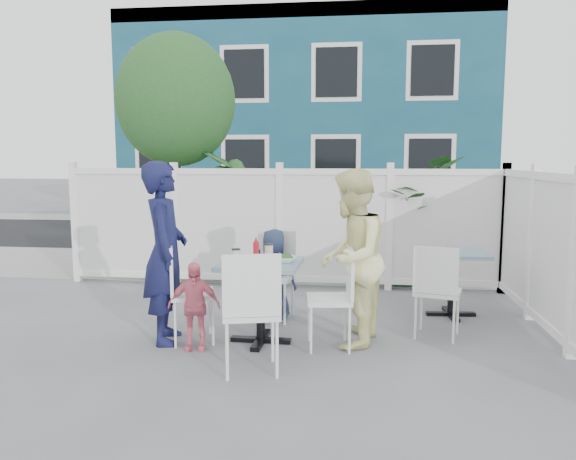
# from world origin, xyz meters

# --- Properties ---
(ground) EXTENTS (80.00, 80.00, 0.00)m
(ground) POSITION_xyz_m (0.00, 0.00, 0.00)
(ground) COLOR slate
(near_sidewalk) EXTENTS (24.00, 2.60, 0.01)m
(near_sidewalk) POSITION_xyz_m (0.00, 3.80, 0.01)
(near_sidewalk) COLOR gray
(near_sidewalk) RESTS_ON ground
(street) EXTENTS (24.00, 5.00, 0.01)m
(street) POSITION_xyz_m (0.00, 7.50, 0.00)
(street) COLOR black
(street) RESTS_ON ground
(far_sidewalk) EXTENTS (24.00, 1.60, 0.01)m
(far_sidewalk) POSITION_xyz_m (0.00, 10.60, 0.01)
(far_sidewalk) COLOR gray
(far_sidewalk) RESTS_ON ground
(building) EXTENTS (11.00, 6.00, 6.00)m
(building) POSITION_xyz_m (-0.50, 14.00, 3.00)
(building) COLOR navy
(building) RESTS_ON ground
(fence_back) EXTENTS (5.86, 0.08, 1.60)m
(fence_back) POSITION_xyz_m (0.10, 2.40, 0.78)
(fence_back) COLOR white
(fence_back) RESTS_ON ground
(fence_right) EXTENTS (0.08, 3.66, 1.60)m
(fence_right) POSITION_xyz_m (3.00, 0.60, 0.78)
(fence_right) COLOR white
(fence_right) RESTS_ON ground
(tree) EXTENTS (1.80, 1.62, 3.59)m
(tree) POSITION_xyz_m (-1.60, 3.30, 2.59)
(tree) COLOR #382316
(tree) RESTS_ON ground
(utility_cabinet) EXTENTS (0.78, 0.61, 1.32)m
(utility_cabinet) POSITION_xyz_m (-2.02, 4.00, 0.66)
(utility_cabinet) COLOR gold
(utility_cabinet) RESTS_ON ground
(potted_shrub_a) EXTENTS (1.09, 1.09, 1.85)m
(potted_shrub_a) POSITION_xyz_m (-0.74, 3.10, 0.93)
(potted_shrub_a) COLOR #1A401F
(potted_shrub_a) RESTS_ON ground
(potted_shrub_b) EXTENTS (2.03, 2.09, 1.77)m
(potted_shrub_b) POSITION_xyz_m (1.75, 3.00, 0.88)
(potted_shrub_b) COLOR #1A401F
(potted_shrub_b) RESTS_ON ground
(main_table) EXTENTS (0.76, 0.76, 0.78)m
(main_table) POSITION_xyz_m (0.24, 0.08, 0.60)
(main_table) COLOR slate
(main_table) RESTS_ON ground
(spare_table) EXTENTS (0.74, 0.74, 0.72)m
(spare_table) POSITION_xyz_m (2.18, 1.23, 0.56)
(spare_table) COLOR slate
(spare_table) RESTS_ON ground
(chair_left) EXTENTS (0.53, 0.54, 0.94)m
(chair_left) POSITION_xyz_m (-0.49, 0.02, 0.54)
(chair_left) COLOR white
(chair_left) RESTS_ON ground
(chair_right) EXTENTS (0.45, 0.47, 0.93)m
(chair_right) POSITION_xyz_m (0.97, 0.03, 0.54)
(chair_right) COLOR white
(chair_right) RESTS_ON ground
(chair_back) EXTENTS (0.48, 0.47, 0.95)m
(chair_back) POSITION_xyz_m (0.24, 0.94, 0.55)
(chair_back) COLOR white
(chair_back) RESTS_ON ground
(chair_near) EXTENTS (0.55, 0.54, 1.01)m
(chair_near) POSITION_xyz_m (0.31, -0.73, 0.59)
(chair_near) COLOR white
(chair_near) RESTS_ON ground
(chair_spare) EXTENTS (0.51, 0.50, 0.91)m
(chair_spare) POSITION_xyz_m (1.90, 0.39, 0.53)
(chair_spare) COLOR white
(chair_spare) RESTS_ON ground
(man) EXTENTS (0.56, 0.71, 1.71)m
(man) POSITION_xyz_m (-0.66, 0.02, 0.86)
(man) COLOR #13163D
(man) RESTS_ON ground
(woman) EXTENTS (0.76, 0.90, 1.64)m
(woman) POSITION_xyz_m (1.08, 0.13, 0.82)
(woman) COLOR #F8F161
(woman) RESTS_ON ground
(boy) EXTENTS (0.52, 0.37, 0.98)m
(boy) POSITION_xyz_m (0.24, 0.89, 0.49)
(boy) COLOR #212E4A
(boy) RESTS_ON ground
(toddler) EXTENTS (0.50, 0.26, 0.81)m
(toddler) POSITION_xyz_m (-0.33, -0.18, 0.40)
(toddler) COLOR pink
(toddler) RESTS_ON ground
(plate_main) EXTENTS (0.25, 0.25, 0.02)m
(plate_main) POSITION_xyz_m (0.24, -0.09, 0.78)
(plate_main) COLOR white
(plate_main) RESTS_ON main_table
(plate_side) EXTENTS (0.21, 0.21, 0.01)m
(plate_side) POSITION_xyz_m (0.07, 0.19, 0.78)
(plate_side) COLOR white
(plate_side) RESTS_ON main_table
(salad_bowl) EXTENTS (0.22, 0.22, 0.05)m
(salad_bowl) POSITION_xyz_m (0.47, 0.08, 0.80)
(salad_bowl) COLOR white
(salad_bowl) RESTS_ON main_table
(coffee_cup_a) EXTENTS (0.08, 0.08, 0.12)m
(coffee_cup_a) POSITION_xyz_m (0.02, 0.03, 0.83)
(coffee_cup_a) COLOR beige
(coffee_cup_a) RESTS_ON main_table
(coffee_cup_b) EXTENTS (0.08, 0.08, 0.12)m
(coffee_cup_b) POSITION_xyz_m (0.28, 0.32, 0.84)
(coffee_cup_b) COLOR beige
(coffee_cup_b) RESTS_ON main_table
(ketchup_bottle) EXTENTS (0.05, 0.05, 0.18)m
(ketchup_bottle) POSITION_xyz_m (0.19, 0.13, 0.86)
(ketchup_bottle) COLOR #AE0E1F
(ketchup_bottle) RESTS_ON main_table
(salt_shaker) EXTENTS (0.03, 0.03, 0.07)m
(salt_shaker) POSITION_xyz_m (0.15, 0.32, 0.81)
(salt_shaker) COLOR white
(salt_shaker) RESTS_ON main_table
(pepper_shaker) EXTENTS (0.03, 0.03, 0.07)m
(pepper_shaker) POSITION_xyz_m (0.18, 0.35, 0.81)
(pepper_shaker) COLOR black
(pepper_shaker) RESTS_ON main_table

